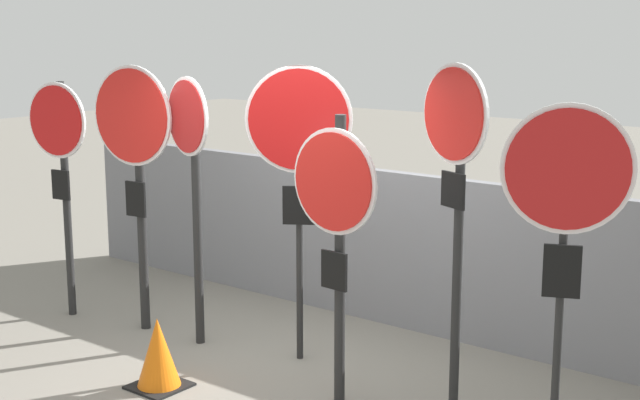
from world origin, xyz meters
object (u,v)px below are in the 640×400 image
at_px(stop_sign_1, 135,148).
at_px(stop_sign_4, 336,213).
at_px(stop_sign_0, 60,151).
at_px(stop_sign_2, 191,159).
at_px(stop_sign_5, 455,166).
at_px(traffic_cone_0, 158,353).
at_px(stop_sign_3, 299,142).
at_px(stop_sign_6, 566,199).

relative_size(stop_sign_1, stop_sign_4, 1.13).
distance_m(stop_sign_0, stop_sign_1, 0.91).
bearing_deg(stop_sign_2, stop_sign_5, 17.58).
distance_m(stop_sign_4, traffic_cone_0, 1.87).
xyz_separation_m(stop_sign_2, stop_sign_3, (1.00, 0.26, 0.20)).
distance_m(stop_sign_3, stop_sign_6, 2.61).
relative_size(stop_sign_2, stop_sign_5, 0.93).
xyz_separation_m(stop_sign_1, stop_sign_4, (2.46, -0.23, -0.24)).
height_order(stop_sign_5, traffic_cone_0, stop_sign_5).
relative_size(stop_sign_4, stop_sign_6, 0.92).
bearing_deg(stop_sign_4, stop_sign_1, 178.84).
relative_size(stop_sign_6, traffic_cone_0, 4.16).
height_order(stop_sign_6, traffic_cone_0, stop_sign_6).
bearing_deg(stop_sign_3, stop_sign_4, -67.78).
relative_size(stop_sign_0, stop_sign_5, 0.89).
height_order(stop_sign_0, stop_sign_3, stop_sign_3).
relative_size(stop_sign_1, stop_sign_2, 1.03).
bearing_deg(stop_sign_2, stop_sign_4, 6.49).
bearing_deg(stop_sign_4, traffic_cone_0, -151.25).
bearing_deg(traffic_cone_0, stop_sign_5, 25.24).
distance_m(stop_sign_4, stop_sign_6, 1.78).
bearing_deg(traffic_cone_0, stop_sign_2, 119.00).
height_order(stop_sign_3, stop_sign_6, stop_sign_3).
relative_size(stop_sign_5, stop_sign_6, 1.08).
distance_m(stop_sign_0, stop_sign_2, 1.58).
xyz_separation_m(stop_sign_3, traffic_cone_0, (-0.51, -1.13, -1.60)).
xyz_separation_m(stop_sign_1, stop_sign_5, (3.22, 0.15, 0.13)).
distance_m(stop_sign_3, stop_sign_4, 1.04).
bearing_deg(stop_sign_3, stop_sign_2, 161.07).
xyz_separation_m(stop_sign_3, stop_sign_6, (2.54, -0.59, -0.08)).
distance_m(stop_sign_4, stop_sign_5, 0.93).
xyz_separation_m(stop_sign_4, stop_sign_6, (1.75, -0.05, 0.32)).
height_order(stop_sign_1, stop_sign_2, stop_sign_1).
relative_size(stop_sign_3, stop_sign_4, 1.14).
xyz_separation_m(stop_sign_0, stop_sign_4, (3.35, -0.06, -0.16)).
bearing_deg(stop_sign_3, stop_sign_6, -46.50).
bearing_deg(traffic_cone_0, stop_sign_4, 24.60).
relative_size(stop_sign_2, stop_sign_3, 0.95).
bearing_deg(stop_sign_3, traffic_cone_0, -147.65).
bearing_deg(stop_sign_1, traffic_cone_0, -41.85).
xyz_separation_m(stop_sign_4, stop_sign_5, (0.76, 0.38, 0.37)).
xyz_separation_m(stop_sign_0, traffic_cone_0, (2.05, -0.66, -1.36)).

